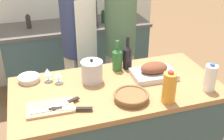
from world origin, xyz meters
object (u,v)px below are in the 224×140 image
wine_bottle_dark (117,59)px  knife_bread (47,110)px  wine_glass_left (47,72)px  condiment_bottle_extra (103,17)px  knife_paring (66,103)px  person_cook_guest (120,41)px  knife_chef (72,108)px  wine_glass_right (58,74)px  mixing_bowl (29,78)px  condiment_bottle_tall (109,12)px  wicker_basket (131,96)px  stand_mixer (90,15)px  juice_jug (169,88)px  cutting_board (50,108)px  milk_jug (210,78)px  stock_pot (92,72)px  roasting_pan (154,72)px  person_cook_aproned (78,42)px  wine_bottle_green (127,56)px  condiment_bottle_short (28,22)px

wine_bottle_dark → knife_bread: (-0.62, -0.43, -0.08)m
wine_glass_left → condiment_bottle_extra: 1.56m
wine_bottle_dark → knife_paring: (-0.50, -0.39, -0.08)m
knife_bread → person_cook_guest: person_cook_guest is taller
knife_chef → condiment_bottle_extra: size_ratio=1.71×
wine_bottle_dark → wine_glass_right: wine_bottle_dark is taller
wine_glass_right → knife_paring: size_ratio=0.47×
mixing_bowl → condiment_bottle_tall: 1.86m
wicker_basket → condiment_bottle_extra: 1.80m
wine_bottle_dark → condiment_bottle_extra: wine_bottle_dark is taller
stand_mixer → condiment_bottle_tall: stand_mixer is taller
wicker_basket → wine_glass_left: 0.69m
juice_jug → wine_glass_right: 0.84m
cutting_board → wine_glass_right: size_ratio=3.04×
milk_jug → condiment_bottle_extra: (-0.28, 1.82, -0.06)m
stock_pot → juice_jug: bearing=-44.8°
roasting_pan → wine_glass_right: bearing=169.5°
juice_jug → milk_jug: (0.35, 0.04, -0.01)m
condiment_bottle_extra → person_cook_guest: (-0.04, -0.75, -0.02)m
wine_bottle_dark → person_cook_aproned: (-0.21, 0.63, -0.07)m
wine_bottle_dark → roasting_pan: bearing=-40.5°
person_cook_aproned → wine_glass_right: bearing=-140.4°
mixing_bowl → wine_glass_right: (0.22, -0.09, 0.05)m
knife_paring → roasting_pan: bearing=14.1°
wine_bottle_green → condiment_bottle_extra: size_ratio=1.70×
cutting_board → condiment_bottle_extra: 1.91m
cutting_board → wine_glass_left: 0.38m
milk_jug → knife_chef: 1.01m
person_cook_guest → stock_pot: bearing=-134.0°
wine_bottle_green → condiment_bottle_tall: 1.55m
wine_bottle_green → knife_chef: (-0.56, -0.47, -0.09)m
cutting_board → wine_bottle_green: bearing=29.6°
wine_glass_left → condiment_bottle_extra: size_ratio=0.66×
mixing_bowl → milk_jug: 1.36m
knife_bread → knife_paring: bearing=18.4°
milk_jug → condiment_bottle_tall: 2.03m
condiment_bottle_short → person_cook_guest: size_ratio=0.10×
condiment_bottle_tall → cutting_board: bearing=-117.6°
stock_pot → mixing_bowl: size_ratio=1.15×
wicker_basket → mixing_bowl: size_ratio=1.47×
knife_bread → milk_jug: bearing=-3.8°
stand_mixer → roasting_pan: bearing=-83.6°
roasting_pan → stand_mixer: size_ratio=1.09×
person_cook_guest → wicker_basket: bearing=-114.6°
knife_chef → wine_glass_right: bearing=94.7°
stock_pot → condiment_bottle_extra: 1.52m
wicker_basket → stand_mixer: (0.12, 1.72, 0.06)m
wine_bottle_green → condiment_bottle_extra: (0.17, 1.31, -0.07)m
condiment_bottle_extra → knife_chef: bearing=-112.3°
cutting_board → wine_glass_right: bearing=72.2°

